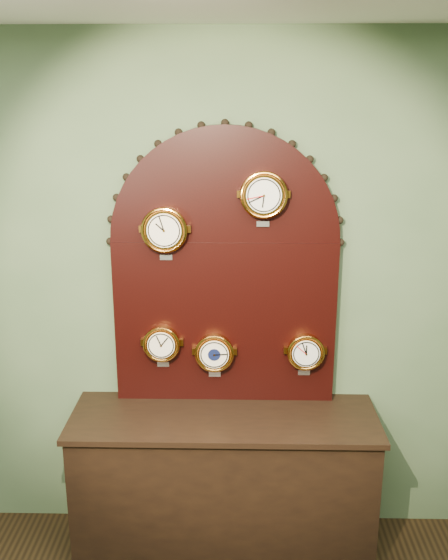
{
  "coord_description": "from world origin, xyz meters",
  "views": [
    {
      "loc": [
        0.07,
        -0.72,
        2.46
      ],
      "look_at": [
        0.0,
        2.25,
        1.58
      ],
      "focal_mm": 39.73,
      "sensor_mm": 36.0,
      "label": 1
    }
  ],
  "objects_px": {
    "barometer": "(214,352)",
    "shop_counter": "(224,486)",
    "hygrometer": "(162,343)",
    "display_board": "(225,261)",
    "arabic_clock": "(264,195)",
    "tide_clock": "(306,352)",
    "roman_clock": "(165,230)"
  },
  "relations": [
    {
      "from": "roman_clock",
      "to": "tide_clock",
      "type": "xyz_separation_m",
      "value": [
        0.75,
        0.0,
        -0.67
      ]
    },
    {
      "from": "display_board",
      "to": "hygrometer",
      "type": "bearing_deg",
      "value": -169.02
    },
    {
      "from": "arabic_clock",
      "to": "barometer",
      "type": "distance_m",
      "value": 0.9
    },
    {
      "from": "roman_clock",
      "to": "barometer",
      "type": "relative_size",
      "value": 1.09
    },
    {
      "from": "hygrometer",
      "to": "tide_clock",
      "type": "bearing_deg",
      "value": -0.0
    },
    {
      "from": "display_board",
      "to": "arabic_clock",
      "type": "height_order",
      "value": "display_board"
    },
    {
      "from": "shop_counter",
      "to": "display_board",
      "type": "xyz_separation_m",
      "value": [
        0.0,
        0.22,
        1.23
      ]
    },
    {
      "from": "barometer",
      "to": "arabic_clock",
      "type": "bearing_deg",
      "value": -0.12
    },
    {
      "from": "roman_clock",
      "to": "tide_clock",
      "type": "distance_m",
      "value": 1.0
    },
    {
      "from": "arabic_clock",
      "to": "tide_clock",
      "type": "relative_size",
      "value": 1.15
    },
    {
      "from": "roman_clock",
      "to": "barometer",
      "type": "height_order",
      "value": "roman_clock"
    },
    {
      "from": "display_board",
      "to": "hygrometer",
      "type": "relative_size",
      "value": 6.06
    },
    {
      "from": "arabic_clock",
      "to": "display_board",
      "type": "bearing_deg",
      "value": 161.19
    },
    {
      "from": "shop_counter",
      "to": "barometer",
      "type": "bearing_deg",
      "value": 109.73
    },
    {
      "from": "barometer",
      "to": "hygrometer",
      "type": "bearing_deg",
      "value": 179.9
    },
    {
      "from": "display_board",
      "to": "barometer",
      "type": "distance_m",
      "value": 0.5
    },
    {
      "from": "shop_counter",
      "to": "roman_clock",
      "type": "height_order",
      "value": "roman_clock"
    },
    {
      "from": "shop_counter",
      "to": "display_board",
      "type": "bearing_deg",
      "value": 90.0
    },
    {
      "from": "roman_clock",
      "to": "barometer",
      "type": "bearing_deg",
      "value": 0.11
    },
    {
      "from": "hygrometer",
      "to": "barometer",
      "type": "bearing_deg",
      "value": -0.1
    },
    {
      "from": "barometer",
      "to": "shop_counter",
      "type": "bearing_deg",
      "value": -70.27
    },
    {
      "from": "roman_clock",
      "to": "barometer",
      "type": "distance_m",
      "value": 0.72
    },
    {
      "from": "barometer",
      "to": "tide_clock",
      "type": "relative_size",
      "value": 1.04
    },
    {
      "from": "roman_clock",
      "to": "arabic_clock",
      "type": "distance_m",
      "value": 0.54
    },
    {
      "from": "hygrometer",
      "to": "barometer",
      "type": "relative_size",
      "value": 0.95
    },
    {
      "from": "arabic_clock",
      "to": "barometer",
      "type": "height_order",
      "value": "arabic_clock"
    },
    {
      "from": "shop_counter",
      "to": "roman_clock",
      "type": "xyz_separation_m",
      "value": [
        -0.31,
        0.15,
        1.41
      ]
    },
    {
      "from": "shop_counter",
      "to": "hygrometer",
      "type": "distance_m",
      "value": 0.87
    },
    {
      "from": "roman_clock",
      "to": "arabic_clock",
      "type": "relative_size",
      "value": 0.99
    },
    {
      "from": "shop_counter",
      "to": "barometer",
      "type": "distance_m",
      "value": 0.75
    },
    {
      "from": "arabic_clock",
      "to": "hygrometer",
      "type": "height_order",
      "value": "arabic_clock"
    },
    {
      "from": "shop_counter",
      "to": "arabic_clock",
      "type": "bearing_deg",
      "value": 37.91
    }
  ]
}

